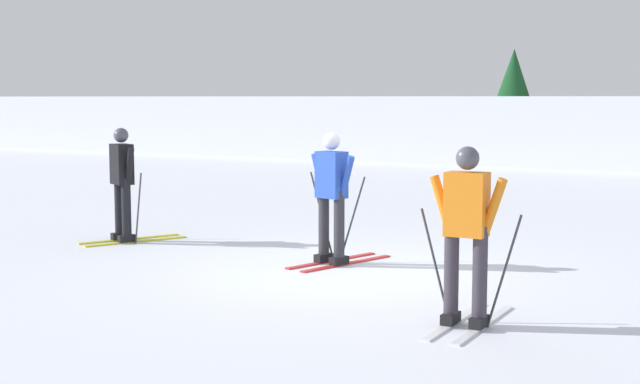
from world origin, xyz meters
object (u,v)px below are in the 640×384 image
(skier_orange, at_px, (467,231))
(skier_black, at_px, (123,181))
(skier_blue, at_px, (332,194))
(conifer_far_left, at_px, (513,96))

(skier_orange, bearing_deg, skier_black, 159.87)
(skier_blue, height_order, skier_black, same)
(skier_black, bearing_deg, skier_blue, -1.39)
(skier_orange, distance_m, skier_black, 6.55)
(skier_blue, bearing_deg, conifer_far_left, 99.62)
(skier_blue, relative_size, skier_black, 1.00)
(skier_blue, height_order, skier_orange, same)
(skier_black, xyz_separation_m, conifer_far_left, (0.34, 19.01, 1.29))
(skier_black, bearing_deg, skier_orange, -20.13)
(skier_black, relative_size, conifer_far_left, 0.45)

